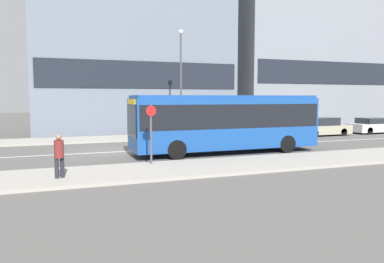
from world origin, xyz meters
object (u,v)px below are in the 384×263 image
(parked_car_0, at_px, (263,129))
(bus_stop_sign, at_px, (151,129))
(parked_car_1, at_px, (322,127))
(pedestrian_near_stop, at_px, (59,154))
(street_lamp, at_px, (181,73))
(city_bus, at_px, (226,120))
(parked_car_2, at_px, (374,126))

(parked_car_0, distance_m, bus_stop_sign, 13.59)
(parked_car_1, height_order, pedestrian_near_stop, pedestrian_near_stop)
(bus_stop_sign, relative_size, street_lamp, 0.33)
(parked_car_0, height_order, street_lamp, street_lamp)
(city_bus, relative_size, pedestrian_near_stop, 6.54)
(parked_car_1, xyz_separation_m, bus_stop_sign, (-15.96, -8.27, 0.98))
(parked_car_2, relative_size, pedestrian_near_stop, 2.81)
(parked_car_0, distance_m, parked_car_2, 10.84)
(bus_stop_sign, height_order, street_lamp, street_lamp)
(pedestrian_near_stop, bearing_deg, parked_car_1, 6.77)
(parked_car_0, bearing_deg, street_lamp, 160.56)
(parked_car_0, bearing_deg, parked_car_1, -1.41)
(parked_car_0, height_order, parked_car_2, parked_car_0)
(parked_car_2, distance_m, bus_stop_sign, 23.10)
(city_bus, relative_size, bus_stop_sign, 3.98)
(parked_car_2, xyz_separation_m, street_lamp, (-16.57, 1.98, 4.19))
(parked_car_0, height_order, parked_car_1, parked_car_1)
(city_bus, xyz_separation_m, bus_stop_sign, (-4.80, -2.59, -0.16))
(street_lamp, bearing_deg, city_bus, -90.72)
(parked_car_0, relative_size, parked_car_2, 0.98)
(pedestrian_near_stop, xyz_separation_m, street_lamp, (8.71, 12.06, 3.79))
(city_bus, height_order, parked_car_2, city_bus)
(city_bus, bearing_deg, parked_car_1, 21.90)
(pedestrian_near_stop, bearing_deg, parked_car_0, 14.94)
(city_bus, bearing_deg, parked_car_2, 14.28)
(parked_car_2, bearing_deg, city_bus, -160.64)
(pedestrian_near_stop, distance_m, bus_stop_sign, 4.19)
(parked_car_1, bearing_deg, parked_car_2, 1.85)
(pedestrian_near_stop, bearing_deg, street_lamp, 34.32)
(parked_car_2, xyz_separation_m, pedestrian_near_stop, (-25.28, -10.08, 0.40))
(city_bus, relative_size, street_lamp, 1.32)
(parked_car_2, bearing_deg, pedestrian_near_stop, -158.26)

